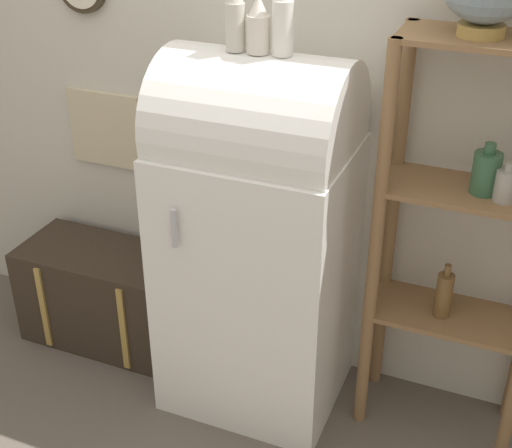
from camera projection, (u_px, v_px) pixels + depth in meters
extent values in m
plane|color=#60564C|center=(235.00, 423.00, 3.06)|extent=(12.00, 12.00, 0.00)
cube|color=beige|center=(289.00, 79.00, 2.86)|extent=(7.00, 0.05, 2.70)
cube|color=#C6B793|center=(106.00, 129.00, 3.28)|extent=(0.37, 0.02, 0.35)
cube|color=white|center=(258.00, 278.00, 2.97)|extent=(0.72, 0.60, 1.19)
cylinder|color=white|center=(258.00, 128.00, 2.64)|extent=(0.70, 0.57, 0.57)
cylinder|color=#B7B7BC|center=(174.00, 228.00, 2.59)|extent=(0.02, 0.02, 0.15)
cube|color=#33281E|center=(107.00, 295.00, 3.46)|extent=(0.80, 0.39, 0.49)
cube|color=#AD8942|center=(43.00, 308.00, 3.37)|extent=(0.03, 0.01, 0.44)
cube|color=#AD8942|center=(123.00, 330.00, 3.23)|extent=(0.03, 0.01, 0.44)
cylinder|color=olive|center=(375.00, 256.00, 2.68)|extent=(0.05, 0.05, 1.65)
cylinder|color=olive|center=(391.00, 224.00, 2.90)|extent=(0.05, 0.05, 1.65)
cube|color=olive|center=(449.00, 315.00, 2.83)|extent=(0.61, 0.30, 0.02)
cube|color=olive|center=(469.00, 192.00, 2.56)|extent=(0.61, 0.30, 0.02)
cube|color=olive|center=(494.00, 40.00, 2.29)|extent=(0.61, 0.30, 0.02)
cylinder|color=#335B3D|center=(486.00, 173.00, 2.50)|extent=(0.10, 0.10, 0.15)
cylinder|color=#335B3D|center=(490.00, 148.00, 2.45)|extent=(0.04, 0.04, 0.04)
cylinder|color=#9E998E|center=(506.00, 186.00, 2.46)|extent=(0.08, 0.08, 0.11)
cylinder|color=#9E998E|center=(510.00, 167.00, 2.42)|extent=(0.03, 0.03, 0.03)
cylinder|color=brown|center=(444.00, 295.00, 2.77)|extent=(0.07, 0.07, 0.19)
cylinder|color=brown|center=(448.00, 270.00, 2.71)|extent=(0.03, 0.03, 0.05)
cylinder|color=#AD8942|center=(481.00, 30.00, 2.28)|extent=(0.15, 0.15, 0.04)
cylinder|color=beige|center=(235.00, 27.00, 2.47)|extent=(0.07, 0.07, 0.16)
cylinder|color=silver|center=(258.00, 34.00, 2.46)|extent=(0.08, 0.08, 0.13)
cone|color=silver|center=(258.00, 5.00, 2.41)|extent=(0.07, 0.07, 0.07)
cylinder|color=white|center=(283.00, 28.00, 2.42)|extent=(0.07, 0.07, 0.18)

